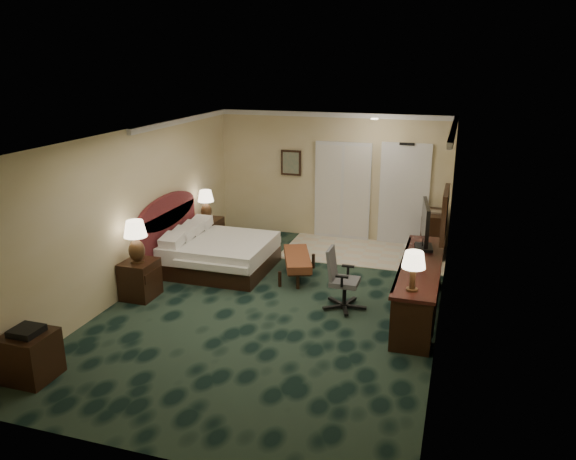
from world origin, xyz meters
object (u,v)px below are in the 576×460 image
(nightstand_far, at_px, (208,233))
(bed_bench, at_px, (297,266))
(side_table, at_px, (30,356))
(desk, at_px, (419,288))
(lamp_near, at_px, (136,242))
(nightstand_near, at_px, (140,279))
(tv, at_px, (425,226))
(bed, at_px, (220,255))
(desk_chair, at_px, (345,279))
(minibar, at_px, (433,234))
(lamp_far, at_px, (206,205))

(nightstand_far, xyz_separation_m, bed_bench, (2.21, -1.01, -0.10))
(side_table, distance_m, desk, 5.50)
(nightstand_far, bearing_deg, lamp_near, -89.80)
(nightstand_near, height_order, tv, tv)
(side_table, height_order, desk, desk)
(bed, relative_size, desk_chair, 1.86)
(bed, bearing_deg, side_table, -99.71)
(nightstand_near, relative_size, desk, 0.22)
(bed_bench, distance_m, minibar, 2.99)
(lamp_far, bearing_deg, side_table, -89.42)
(bed, bearing_deg, minibar, 28.62)
(desk, height_order, desk_chair, desk_chair)
(lamp_near, xyz_separation_m, lamp_far, (-0.02, 2.62, -0.05))
(nightstand_near, height_order, nightstand_far, nightstand_near)
(bed, relative_size, nightstand_far, 2.95)
(nightstand_far, height_order, bed_bench, nightstand_far)
(side_table, height_order, tv, tv)
(bed_bench, relative_size, minibar, 1.40)
(nightstand_near, xyz_separation_m, minibar, (4.45, 3.58, 0.13))
(bed_bench, bearing_deg, desk_chair, -64.51)
(nightstand_near, bearing_deg, nightstand_far, 90.05)
(lamp_near, xyz_separation_m, desk_chair, (3.28, 0.61, -0.48))
(lamp_far, xyz_separation_m, tv, (4.41, -1.11, 0.26))
(nightstand_far, xyz_separation_m, lamp_near, (0.01, -2.66, 0.66))
(minibar, bearing_deg, nightstand_far, -167.87)
(nightstand_far, xyz_separation_m, minibar, (4.45, 0.96, 0.13))
(nightstand_near, relative_size, tv, 0.64)
(nightstand_far, xyz_separation_m, desk, (4.41, -1.84, 0.09))
(bed, xyz_separation_m, lamp_near, (-0.73, -1.59, 0.68))
(nightstand_far, bearing_deg, tv, -14.61)
(lamp_far, relative_size, side_table, 1.01)
(nightstand_near, distance_m, lamp_near, 0.66)
(nightstand_far, relative_size, lamp_near, 0.88)
(bed_bench, bearing_deg, desk, -41.42)
(bed, relative_size, lamp_near, 2.61)
(side_table, bearing_deg, bed, 80.29)
(side_table, bearing_deg, desk, 37.30)
(nightstand_near, bearing_deg, bed, 64.50)
(desk, distance_m, tv, 1.05)
(desk_chair, bearing_deg, bed, 159.06)
(tv, height_order, minibar, tv)
(side_table, bearing_deg, tv, 42.77)
(nightstand_far, bearing_deg, bed_bench, -24.45)
(nightstand_far, distance_m, desk_chair, 3.88)
(lamp_near, relative_size, desk, 0.25)
(side_table, distance_m, minibar, 7.55)
(bed_bench, relative_size, desk, 0.44)
(nightstand_near, relative_size, lamp_near, 0.89)
(lamp_near, bearing_deg, bed_bench, 36.82)
(nightstand_far, distance_m, lamp_near, 2.74)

